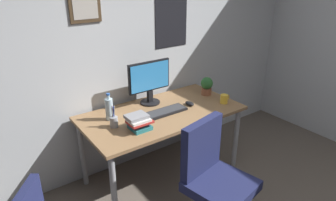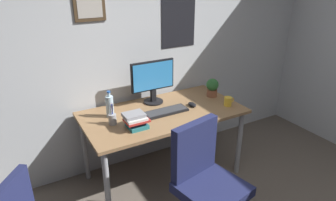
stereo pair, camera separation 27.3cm
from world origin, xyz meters
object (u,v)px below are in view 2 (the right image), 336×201
(monitor, at_px, (153,80))
(water_bottle, at_px, (110,106))
(coffee_mug_near, at_px, (228,101))
(office_chair, at_px, (205,177))
(computer_mouse, at_px, (192,105))
(pen_cup, at_px, (112,118))
(keyboard, at_px, (166,111))
(potted_plant, at_px, (212,87))
(book_stack_left, at_px, (136,121))

(monitor, xyz_separation_m, water_bottle, (-0.49, -0.10, -0.13))
(coffee_mug_near, bearing_deg, office_chair, -139.54)
(computer_mouse, bearing_deg, office_chair, -116.54)
(computer_mouse, bearing_deg, monitor, 135.96)
(water_bottle, bearing_deg, pen_cup, -102.36)
(keyboard, bearing_deg, computer_mouse, 0.30)
(office_chair, bearing_deg, keyboard, 84.15)
(monitor, relative_size, pen_cup, 2.30)
(water_bottle, relative_size, pen_cup, 1.26)
(monitor, height_order, potted_plant, monitor)
(office_chair, bearing_deg, monitor, 85.21)
(coffee_mug_near, distance_m, potted_plant, 0.28)
(monitor, xyz_separation_m, book_stack_left, (-0.37, -0.41, -0.17))
(water_bottle, relative_size, coffee_mug_near, 2.21)
(keyboard, bearing_deg, book_stack_left, -160.24)
(computer_mouse, relative_size, potted_plant, 0.56)
(computer_mouse, relative_size, pen_cup, 0.55)
(pen_cup, bearing_deg, keyboard, -3.00)
(office_chair, height_order, monitor, monitor)
(book_stack_left, bearing_deg, office_chair, -65.23)
(office_chair, relative_size, coffee_mug_near, 8.30)
(computer_mouse, height_order, potted_plant, potted_plant)
(computer_mouse, relative_size, book_stack_left, 0.54)
(computer_mouse, xyz_separation_m, potted_plant, (0.33, 0.12, 0.09))
(computer_mouse, bearing_deg, pen_cup, 178.21)
(book_stack_left, bearing_deg, computer_mouse, 11.28)
(keyboard, height_order, book_stack_left, book_stack_left)
(keyboard, xyz_separation_m, computer_mouse, (0.30, 0.00, 0.01))
(keyboard, relative_size, computer_mouse, 3.91)
(office_chair, bearing_deg, pen_cup, 119.39)
(pen_cup, bearing_deg, book_stack_left, -46.04)
(monitor, xyz_separation_m, pen_cup, (-0.53, -0.26, -0.19))
(keyboard, relative_size, pen_cup, 2.15)
(potted_plant, xyz_separation_m, book_stack_left, (-0.99, -0.25, -0.04))
(office_chair, height_order, coffee_mug_near, office_chair)
(office_chair, height_order, computer_mouse, office_chair)
(keyboard, distance_m, water_bottle, 0.52)
(pen_cup, relative_size, book_stack_left, 0.99)
(office_chair, xyz_separation_m, water_bottle, (-0.41, 0.93, 0.32))
(water_bottle, height_order, pen_cup, water_bottle)
(keyboard, height_order, coffee_mug_near, coffee_mug_near)
(pen_cup, bearing_deg, water_bottle, 77.64)
(office_chair, distance_m, book_stack_left, 0.74)
(pen_cup, bearing_deg, office_chair, -60.61)
(office_chair, bearing_deg, water_bottle, 113.54)
(computer_mouse, relative_size, water_bottle, 0.44)
(keyboard, relative_size, book_stack_left, 2.12)
(computer_mouse, bearing_deg, keyboard, -179.70)
(monitor, height_order, coffee_mug_near, monitor)
(office_chair, height_order, water_bottle, water_bottle)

